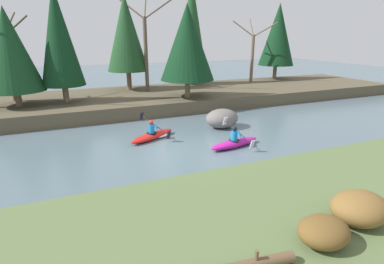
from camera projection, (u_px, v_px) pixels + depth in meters
The scene contains 17 objects.
ground_plane at pixel (180, 149), 13.65m from camera, with size 90.00×90.00×0.00m, color slate.
riverbank_near at pixel (283, 236), 7.31m from camera, with size 44.00×7.22×0.53m.
riverbank_far at pixel (134, 100), 21.91m from camera, with size 44.00×8.01×0.87m.
conifer_tree_far_left at pixel (10, 50), 17.24m from camera, with size 3.35×3.35×5.69m.
conifer_tree_left at pixel (58, 37), 18.03m from camera, with size 2.61×2.61×7.00m.
conifer_tree_mid_left at pixel (126, 33), 22.45m from camera, with size 3.12×3.12×7.06m.
conifer_tree_centre at pixel (187, 43), 19.73m from camera, with size 3.63×3.63×6.07m.
conifer_tree_mid_right at pixel (192, 26), 24.84m from camera, with size 2.56×2.56×8.77m.
conifer_tree_right at pixel (278, 35), 28.16m from camera, with size 3.32×3.32×6.96m.
bare_tree_mid_upstream at pixel (9, 60), 18.83m from camera, with size 3.09×3.05×5.56m.
bare_tree_mid_downstream at pixel (146, 45), 22.33m from camera, with size 3.95×3.90×7.20m.
bare_tree_downstream at pixel (252, 53), 27.09m from camera, with size 3.08×3.04×5.54m.
shrub_clump_third at pixel (324, 232), 6.55m from camera, with size 1.19×0.99×0.65m.
shrub_clump_far_end at pixel (360, 208), 7.31m from camera, with size 1.47×1.22×0.79m.
kayaker_lead at pixel (235, 142), 13.89m from camera, with size 2.79×2.06×1.20m.
kayaker_middle at pixel (154, 135), 15.02m from camera, with size 2.67×1.94×1.20m.
boulder_midstream at pixel (222, 118), 16.73m from camera, with size 1.89×1.48×1.07m.
Camera 1 is at (-4.45, -11.96, 4.94)m, focal length 28.00 mm.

